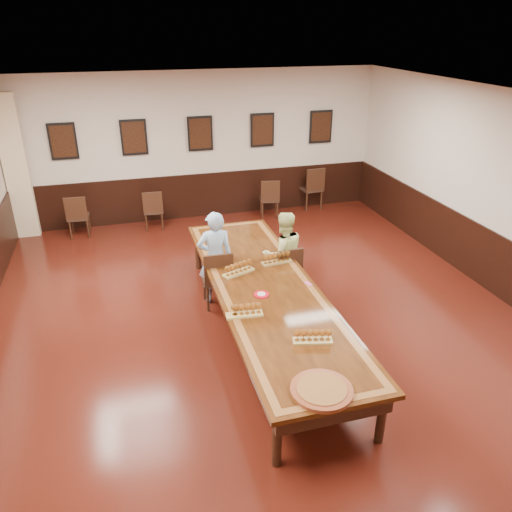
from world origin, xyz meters
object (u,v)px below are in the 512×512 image
object	(u,v)px
chair_man	(217,277)
spare_chair_c	(269,198)
chair_woman	(285,271)
spare_chair_d	(311,187)
person_man	(215,258)
person_woman	(283,254)
spare_chair_b	(153,209)
carved_platter	(322,390)
spare_chair_a	(78,215)
conference_table	(266,296)

from	to	relation	value
chair_man	spare_chair_c	distance (m)	4.04
chair_woman	spare_chair_d	bearing A→B (deg)	-120.46
spare_chair_c	person_man	size ratio (longest dim) A/B	0.59
chair_man	person_woman	bearing A→B (deg)	-175.46
chair_man	person_woman	xyz separation A→B (m)	(1.10, 0.05, 0.23)
spare_chair_b	carved_platter	distance (m)	6.83
person_man	person_woman	xyz separation A→B (m)	(1.10, -0.05, -0.05)
chair_woman	spare_chair_b	bearing A→B (deg)	-67.09
chair_man	spare_chair_b	size ratio (longest dim) A/B	1.09
chair_man	chair_woman	size ratio (longest dim) A/B	1.05
chair_woman	spare_chair_a	xyz separation A→B (m)	(-3.31, 3.57, -0.00)
spare_chair_b	person_woman	size ratio (longest dim) A/B	0.61
chair_woman	person_man	distance (m)	1.16
spare_chair_a	spare_chair_c	world-z (taller)	spare_chair_a
spare_chair_b	person_woman	bearing A→B (deg)	119.71
chair_woman	spare_chair_c	bearing A→B (deg)	-106.78
spare_chair_a	carved_platter	bearing A→B (deg)	113.91
person_woman	conference_table	world-z (taller)	person_woman
spare_chair_c	spare_chair_a	bearing A→B (deg)	11.40
chair_man	carved_platter	distance (m)	3.25
person_man	conference_table	bearing A→B (deg)	116.46
spare_chair_d	person_man	size ratio (longest dim) A/B	0.66
chair_man	conference_table	world-z (taller)	chair_man
chair_man	spare_chair_d	distance (m)	4.94
spare_chair_a	chair_man	bearing A→B (deg)	124.75
spare_chair_b	spare_chair_d	bearing A→B (deg)	-172.37
spare_chair_b	person_woman	world-z (taller)	person_woman
chair_woman	spare_chair_c	size ratio (longest dim) A/B	1.02
conference_table	chair_man	bearing A→B (deg)	116.83
spare_chair_c	carved_platter	distance (m)	6.94
spare_chair_c	person_woman	distance (m)	3.60
spare_chair_c	person_woman	xyz separation A→B (m)	(-0.85, -3.49, 0.26)
chair_man	person_man	size ratio (longest dim) A/B	0.63
spare_chair_c	carved_platter	xyz separation A→B (m)	(-1.54, -6.75, 0.33)
chair_woman	spare_chair_d	world-z (taller)	spare_chair_d
spare_chair_b	spare_chair_d	size ratio (longest dim) A/B	0.87
spare_chair_c	spare_chair_d	bearing A→B (deg)	-153.65
chair_man	spare_chair_a	bearing A→B (deg)	-55.97
chair_woman	person_woman	distance (m)	0.27
chair_man	chair_woman	distance (m)	1.11
spare_chair_b	conference_table	world-z (taller)	spare_chair_b
spare_chair_c	carved_platter	size ratio (longest dim) A/B	1.17
spare_chair_b	person_man	distance (m)	3.50
person_man	carved_platter	distance (m)	3.34
chair_woman	spare_chair_b	distance (m)	3.99
spare_chair_a	spare_chair_c	xyz separation A→B (m)	(4.16, 0.02, -0.00)
person_man	conference_table	world-z (taller)	person_man
spare_chair_d	conference_table	distance (m)	5.49
person_woman	carved_platter	xyz separation A→B (m)	(-0.70, -3.26, 0.06)
conference_table	person_man	bearing A→B (deg)	114.48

